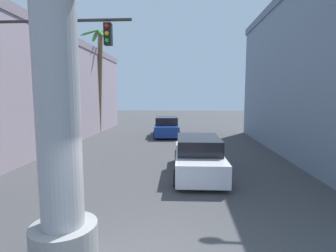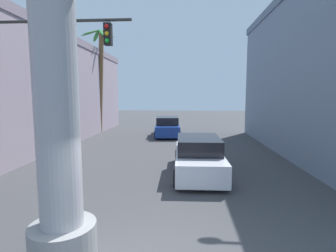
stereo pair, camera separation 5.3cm
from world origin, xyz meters
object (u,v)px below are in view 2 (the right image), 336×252
at_px(neon_sign_pole, 53,26).
at_px(car_lead, 198,157).
at_px(traffic_light_mast, 27,70).
at_px(palm_tree_far_left, 100,72).
at_px(car_far, 167,127).

height_order(neon_sign_pole, car_lead, neon_sign_pole).
bearing_deg(car_lead, traffic_light_mast, -160.06).
bearing_deg(palm_tree_far_left, neon_sign_pole, -74.14).
height_order(traffic_light_mast, palm_tree_far_left, palm_tree_far_left).
bearing_deg(car_lead, car_far, 101.13).
distance_m(car_far, palm_tree_far_left, 7.83).
relative_size(neon_sign_pole, car_far, 2.16).
distance_m(traffic_light_mast, palm_tree_far_left, 14.60).
xyz_separation_m(car_far, palm_tree_far_left, (-6.09, 1.83, 4.57)).
bearing_deg(traffic_light_mast, palm_tree_far_left, 98.89).
bearing_deg(palm_tree_far_left, car_far, -16.77).
bearing_deg(traffic_light_mast, neon_sign_pole, -52.59).
height_order(neon_sign_pole, palm_tree_far_left, neon_sign_pole).
relative_size(neon_sign_pole, car_lead, 2.17).
bearing_deg(neon_sign_pole, car_far, 86.78).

